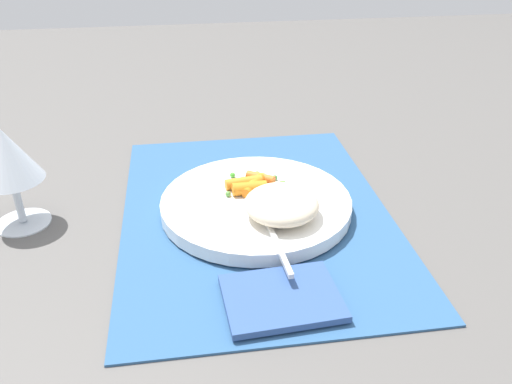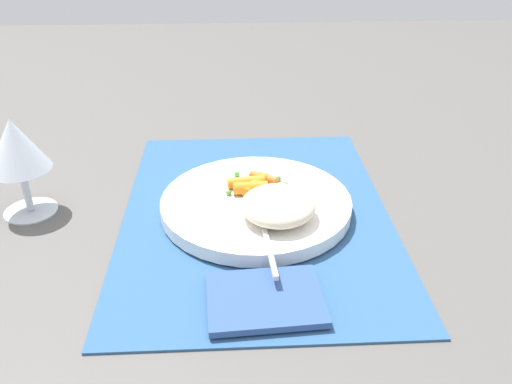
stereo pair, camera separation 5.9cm
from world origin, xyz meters
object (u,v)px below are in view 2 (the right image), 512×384
Objects in this scene: napkin at (264,299)px; carrot_portion at (253,184)px; fork at (260,215)px; plate at (256,204)px; wine_glass at (16,148)px; rice_mound at (278,205)px.

carrot_portion is at bearing 0.56° from napkin.
fork reaches higher than napkin.
fork reaches higher than plate.
wine_glass is at bearing 56.08° from napkin.
wine_glass is 0.38m from napkin.
plate is 0.19m from napkin.
rice_mound reaches higher than napkin.
wine_glass reaches higher than rice_mound.
fork is 1.74× the size of napkin.
rice_mound is (-0.05, -0.03, 0.03)m from plate.
rice_mound is at bearing -159.50° from carrot_portion.
napkin is (-0.14, 0.00, -0.02)m from fork.
rice_mound is at bearing -96.91° from fork.
napkin is (-0.19, 0.00, -0.01)m from plate.
plate is 2.66× the size of rice_mound.
napkin is at bearing 169.26° from rice_mound.
plate is 0.32m from wine_glass.
plate is 0.05m from fork.
plate is at bearing -94.06° from wine_glass.
wine_glass reaches higher than fork.
napkin is at bearing -179.44° from carrot_portion.
fork is (0.00, 0.02, -0.01)m from rice_mound.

